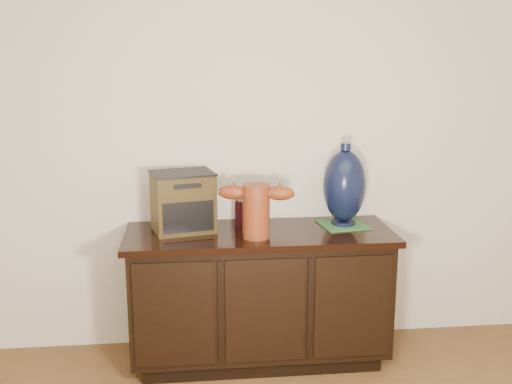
{
  "coord_description": "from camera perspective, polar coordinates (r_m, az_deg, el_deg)",
  "views": [
    {
      "loc": [
        -0.36,
        -0.89,
        1.68
      ],
      "look_at": [
        -0.02,
        2.18,
        0.99
      ],
      "focal_mm": 42.0,
      "sensor_mm": 36.0,
      "label": 1
    }
  ],
  "objects": [
    {
      "name": "tv_radio",
      "position": [
        3.27,
        -6.97,
        -0.92
      ],
      "size": [
        0.38,
        0.33,
        0.33
      ],
      "rotation": [
        0.0,
        0.0,
        0.23
      ],
      "color": "#38270E",
      "rests_on": "sideboard"
    },
    {
      "name": "green_mat",
      "position": [
        3.42,
        8.3,
        -3.1
      ],
      "size": [
        0.28,
        0.28,
        0.01
      ],
      "primitive_type": "cube",
      "rotation": [
        0.0,
        0.0,
        0.14
      ],
      "color": "#2F672E",
      "rests_on": "sideboard"
    },
    {
      "name": "terracotta_vessel",
      "position": [
        3.12,
        0.02,
        -1.53
      ],
      "size": [
        0.4,
        0.17,
        0.28
      ],
      "rotation": [
        0.0,
        0.0,
        -0.2
      ],
      "color": "maroon",
      "rests_on": "sideboard"
    },
    {
      "name": "lamp_base",
      "position": [
        3.37,
        8.42,
        0.55
      ],
      "size": [
        0.27,
        0.27,
        0.46
      ],
      "rotation": [
        0.0,
        0.0,
        0.14
      ],
      "color": "black",
      "rests_on": "green_mat"
    },
    {
      "name": "sideboard",
      "position": [
        3.39,
        0.33,
        -9.75
      ],
      "size": [
        1.46,
        0.56,
        0.75
      ],
      "color": "black",
      "rests_on": "ground"
    },
    {
      "name": "room",
      "position": [
        1.03,
        14.7,
        -9.3
      ],
      "size": [
        5.0,
        5.0,
        5.0
      ],
      "color": "brown",
      "rests_on": "ground"
    },
    {
      "name": "spray_can",
      "position": [
        3.36,
        -1.54,
        -1.88
      ],
      "size": [
        0.06,
        0.06,
        0.17
      ],
      "color": "#4E0D16",
      "rests_on": "sideboard"
    }
  ]
}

